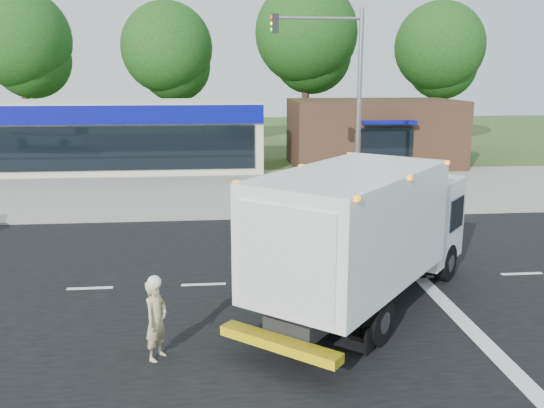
% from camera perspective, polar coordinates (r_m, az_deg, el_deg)
% --- Properties ---
extents(ground, '(120.00, 120.00, 0.00)m').
position_cam_1_polar(ground, '(15.99, 4.11, -7.65)').
color(ground, '#385123').
rests_on(ground, ground).
extents(road_asphalt, '(60.00, 14.00, 0.02)m').
position_cam_1_polar(road_asphalt, '(15.99, 4.11, -7.63)').
color(road_asphalt, black).
rests_on(road_asphalt, ground).
extents(sidewalk, '(60.00, 2.40, 0.12)m').
position_cam_1_polar(sidewalk, '(23.76, 0.87, -0.61)').
color(sidewalk, gray).
rests_on(sidewalk, ground).
extents(parking_apron, '(60.00, 9.00, 0.02)m').
position_cam_1_polar(parking_apron, '(29.41, -0.36, 1.92)').
color(parking_apron, gray).
rests_on(parking_apron, ground).
extents(lane_markings, '(55.20, 7.00, 0.01)m').
position_cam_1_polar(lane_markings, '(15.04, 10.11, -9.11)').
color(lane_markings, silver).
rests_on(lane_markings, road_asphalt).
extents(ems_box_truck, '(6.95, 7.69, 3.53)m').
position_cam_1_polar(ems_box_truck, '(13.80, 9.39, -2.27)').
color(ems_box_truck, black).
rests_on(ems_box_truck, ground).
extents(emergency_worker, '(0.63, 0.71, 1.75)m').
position_cam_1_polar(emergency_worker, '(11.80, -11.43, -11.04)').
color(emergency_worker, tan).
rests_on(emergency_worker, ground).
extents(retail_strip_mall, '(18.00, 6.20, 4.00)m').
position_cam_1_polar(retail_strip_mall, '(35.47, -15.99, 6.57)').
color(retail_strip_mall, beige).
rests_on(retail_strip_mall, ground).
extents(brown_storefront, '(10.00, 6.70, 4.00)m').
position_cam_1_polar(brown_storefront, '(36.21, 9.96, 6.98)').
color(brown_storefront, '#382316').
rests_on(brown_storefront, ground).
extents(traffic_signal_pole, '(3.51, 0.25, 8.00)m').
position_cam_1_polar(traffic_signal_pole, '(22.90, 7.06, 11.09)').
color(traffic_signal_pole, gray).
rests_on(traffic_signal_pole, ground).
extents(background_trees, '(36.77, 7.39, 12.10)m').
position_cam_1_polar(background_trees, '(43.00, -3.27, 15.22)').
color(background_trees, '#332114').
rests_on(background_trees, ground).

